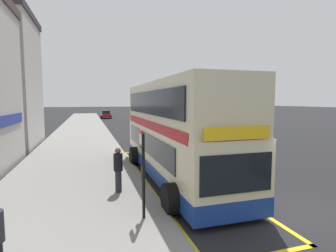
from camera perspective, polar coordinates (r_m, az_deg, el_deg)
The scene contains 7 objects.
ground_plane at distance 39.26m, azimuth -7.69°, elevation 0.18°, with size 260.00×260.00×0.00m, color black.
pavement_near at distance 38.76m, azimuth -17.96°, elevation -0.01°, with size 6.00×76.00×0.14m, color gray.
double_decker_bus at distance 12.25m, azimuth 1.41°, elevation -1.64°, with size 3.25×10.81×4.40m.
bus_bay_markings at distance 12.61m, azimuth 1.33°, elevation -11.00°, with size 3.03×13.38×0.01m.
bus_stop_sign at distance 7.80m, azimuth -5.47°, elevation -8.72°, with size 0.09×0.51×2.58m.
parked_car_maroon_distant at distance 55.74m, azimuth -13.32°, elevation 2.45°, with size 2.09×4.20×1.62m.
pedestrian_further_back at distance 10.17m, azimuth -10.75°, elevation -8.95°, with size 0.34×0.34×1.70m.
Camera 1 is at (-6.29, -6.59, 3.58)m, focal length 28.11 mm.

